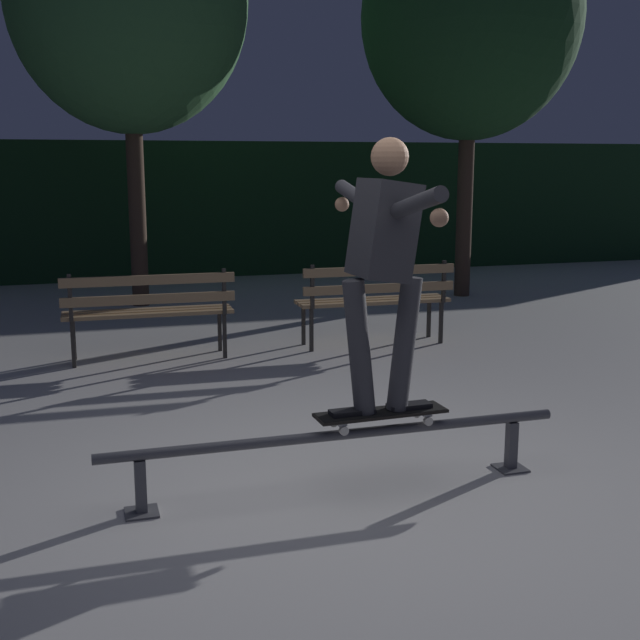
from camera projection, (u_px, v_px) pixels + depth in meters
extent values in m
plane|color=#ADAAA8|center=(342.00, 494.00, 4.65)|extent=(90.00, 90.00, 0.00)
cube|color=black|center=(161.00, 209.00, 13.54)|extent=(24.00, 1.20, 2.21)
cylinder|color=#47474C|center=(339.00, 435.00, 4.64)|extent=(2.74, 0.06, 0.06)
cube|color=#47474C|center=(141.00, 487.00, 4.36)|extent=(0.06, 0.06, 0.30)
cube|color=#47474C|center=(142.00, 512.00, 4.39)|extent=(0.18, 0.18, 0.01)
cube|color=#47474C|center=(511.00, 446.00, 4.99)|extent=(0.06, 0.06, 0.30)
cube|color=#47474C|center=(510.00, 468.00, 5.02)|extent=(0.18, 0.18, 0.01)
cube|color=black|center=(381.00, 413.00, 4.69)|extent=(0.79, 0.23, 0.02)
cube|color=black|center=(381.00, 411.00, 4.69)|extent=(0.77, 0.22, 0.00)
cube|color=#9E9EA3|center=(422.00, 411.00, 4.78)|extent=(0.06, 0.17, 0.02)
cube|color=#9E9EA3|center=(338.00, 421.00, 4.61)|extent=(0.06, 0.17, 0.02)
cylinder|color=beige|center=(428.00, 421.00, 4.71)|extent=(0.05, 0.03, 0.05)
cylinder|color=beige|center=(416.00, 413.00, 4.86)|extent=(0.05, 0.03, 0.05)
cylinder|color=beige|center=(343.00, 431.00, 4.54)|extent=(0.05, 0.03, 0.05)
cylinder|color=beige|center=(333.00, 422.00, 4.69)|extent=(0.05, 0.03, 0.05)
cube|color=black|center=(409.00, 406.00, 4.75)|extent=(0.26, 0.11, 0.03)
cube|color=black|center=(352.00, 412.00, 4.63)|extent=(0.26, 0.11, 0.03)
cylinder|color=#333338|center=(404.00, 344.00, 4.66)|extent=(0.21, 0.13, 0.79)
cylinder|color=#333338|center=(359.00, 348.00, 4.57)|extent=(0.21, 0.13, 0.79)
cube|color=#2D2D33|center=(384.00, 230.00, 4.49)|extent=(0.35, 0.37, 0.57)
cylinder|color=#2D2D33|center=(414.00, 204.00, 4.11)|extent=(0.11, 0.61, 0.21)
cylinder|color=#2D2D33|center=(359.00, 198.00, 4.81)|extent=(0.11, 0.61, 0.21)
sphere|color=#A37556|center=(439.00, 218.00, 3.86)|extent=(0.09, 0.09, 0.09)
sphere|color=#A37556|center=(342.00, 204.00, 5.08)|extent=(0.09, 0.09, 0.09)
sphere|color=#A37556|center=(390.00, 157.00, 4.42)|extent=(0.21, 0.21, 0.21)
cube|color=#282623|center=(220.00, 329.00, 8.14)|extent=(0.04, 0.04, 0.44)
cube|color=#282623|center=(225.00, 336.00, 7.83)|extent=(0.04, 0.04, 0.44)
cube|color=#282623|center=(224.00, 292.00, 7.71)|extent=(0.04, 0.04, 0.44)
cube|color=#282623|center=(74.00, 337.00, 7.76)|extent=(0.04, 0.04, 0.44)
cube|color=#282623|center=(73.00, 344.00, 7.46)|extent=(0.04, 0.04, 0.44)
cube|color=#282623|center=(70.00, 298.00, 7.34)|extent=(0.04, 0.04, 0.44)
cube|color=#937551|center=(148.00, 310.00, 7.88)|extent=(1.60, 0.12, 0.04)
cube|color=#937551|center=(149.00, 312.00, 7.75)|extent=(1.60, 0.12, 0.04)
cube|color=#937551|center=(150.00, 315.00, 7.62)|extent=(1.60, 0.12, 0.04)
cube|color=#937551|center=(149.00, 299.00, 7.52)|extent=(1.60, 0.07, 0.09)
cube|color=#937551|center=(149.00, 280.00, 7.49)|extent=(1.60, 0.07, 0.09)
cube|color=#282623|center=(429.00, 317.00, 8.78)|extent=(0.04, 0.04, 0.44)
cube|color=#282623|center=(441.00, 323.00, 8.48)|extent=(0.04, 0.04, 0.44)
cube|color=#282623|center=(444.00, 282.00, 8.36)|extent=(0.04, 0.04, 0.44)
cube|color=#282623|center=(303.00, 324.00, 8.41)|extent=(0.04, 0.04, 0.44)
cube|color=#282623|center=(311.00, 330.00, 8.11)|extent=(0.04, 0.04, 0.44)
cube|color=#282623|center=(312.00, 287.00, 7.99)|extent=(0.04, 0.04, 0.44)
cube|color=#937551|center=(368.00, 299.00, 8.53)|extent=(1.60, 0.12, 0.04)
cube|color=#937551|center=(373.00, 301.00, 8.40)|extent=(1.60, 0.12, 0.04)
cube|color=#937551|center=(377.00, 303.00, 8.27)|extent=(1.60, 0.12, 0.04)
cube|color=#937551|center=(380.00, 288.00, 8.17)|extent=(1.60, 0.07, 0.09)
cube|color=#937551|center=(380.00, 271.00, 8.14)|extent=(1.60, 0.07, 0.09)
cylinder|color=#3D2D23|center=(465.00, 206.00, 11.34)|extent=(0.22, 0.22, 2.53)
ellipsoid|color=#193D1E|center=(471.00, 17.00, 10.85)|extent=(2.96, 2.96, 3.25)
cylinder|color=#3D2D23|center=(137.00, 207.00, 10.55)|extent=(0.22, 0.22, 2.59)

